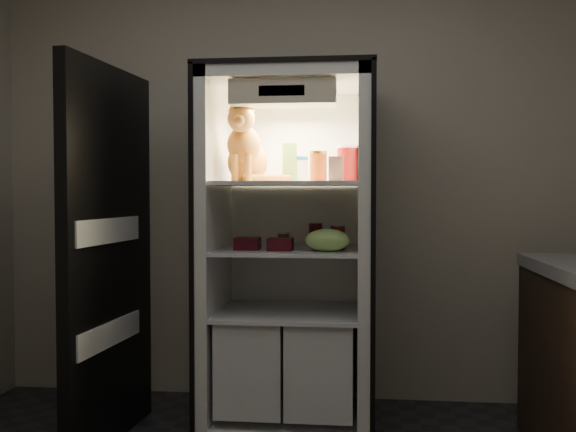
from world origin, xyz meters
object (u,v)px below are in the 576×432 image
object	(u,v)px
tabby_cat	(246,152)
soda_can_c	(338,237)
berry_box_left	(248,244)
refrigerator	(289,275)
pepper_jar	(348,164)
grape_bag	(327,240)
mayo_tub	(299,169)
cream_carton	(336,169)
soda_can_a	(316,235)
parmesan_shaker	(290,163)
salsa_jar	(318,166)
soda_can_b	(337,237)
berry_box_right	(280,244)
condiment_jar	(284,240)

from	to	relation	value
tabby_cat	soda_can_c	xyz separation A→B (m)	(0.49, -0.05, -0.45)
soda_can_c	berry_box_left	xyz separation A→B (m)	(-0.47, -0.04, -0.03)
refrigerator	pepper_jar	bearing A→B (deg)	-3.25
grape_bag	soda_can_c	bearing A→B (deg)	62.08
mayo_tub	cream_carton	bearing A→B (deg)	-54.18
grape_bag	tabby_cat	bearing A→B (deg)	161.37
soda_can_a	parmesan_shaker	bearing A→B (deg)	-169.20
salsa_jar	soda_can_b	bearing A→B (deg)	45.87
refrigerator	mayo_tub	distance (m)	0.57
parmesan_shaker	grape_bag	world-z (taller)	parmesan_shaker
berry_box_left	berry_box_right	world-z (taller)	same
pepper_jar	soda_can_a	world-z (taller)	pepper_jar
condiment_jar	grape_bag	bearing A→B (deg)	-37.90
soda_can_a	berry_box_right	bearing A→B (deg)	-125.93
parmesan_shaker	soda_can_a	bearing A→B (deg)	10.80
soda_can_b	cream_carton	bearing A→B (deg)	-89.27
soda_can_a	berry_box_left	bearing A→B (deg)	-150.11
mayo_tub	pepper_jar	distance (m)	0.27
soda_can_a	berry_box_left	distance (m)	0.39
salsa_jar	grape_bag	size ratio (longest dim) A/B	0.70
refrigerator	tabby_cat	xyz separation A→B (m)	(-0.22, -0.07, 0.66)
tabby_cat	soda_can_b	xyz separation A→B (m)	(0.48, 0.06, -0.45)
pepper_jar	salsa_jar	bearing A→B (deg)	-150.09
refrigerator	parmesan_shaker	xyz separation A→B (m)	(0.00, 0.00, 0.60)
salsa_jar	soda_can_b	world-z (taller)	salsa_jar
parmesan_shaker	salsa_jar	size ratio (longest dim) A/B	1.31
grape_bag	soda_can_b	bearing A→B (deg)	79.43
tabby_cat	cream_carton	bearing A→B (deg)	-18.45
condiment_jar	soda_can_c	bearing A→B (deg)	-17.28
cream_carton	berry_box_right	xyz separation A→B (m)	(-0.28, 0.04, -0.38)
berry_box_right	soda_can_c	bearing A→B (deg)	14.47
soda_can_c	berry_box_right	size ratio (longest dim) A/B	1.01
soda_can_b	berry_box_left	bearing A→B (deg)	-161.06
tabby_cat	grape_bag	xyz separation A→B (m)	(0.44, -0.15, -0.45)
berry_box_left	grape_bag	bearing A→B (deg)	-7.41
refrigerator	tabby_cat	distance (m)	0.70
refrigerator	cream_carton	world-z (taller)	refrigerator
salsa_jar	condiment_jar	bearing A→B (deg)	158.55
salsa_jar	soda_can_a	distance (m)	0.39
soda_can_c	pepper_jar	bearing A→B (deg)	66.35
pepper_jar	cream_carton	size ratio (longest dim) A/B	1.59
parmesan_shaker	grape_bag	size ratio (longest dim) A/B	0.92
salsa_jar	cream_carton	bearing A→B (deg)	-54.74
refrigerator	parmesan_shaker	bearing A→B (deg)	82.12
tabby_cat	condiment_jar	distance (m)	0.51
cream_carton	condiment_jar	bearing A→B (deg)	143.73
tabby_cat	soda_can_b	size ratio (longest dim) A/B	3.53
mayo_tub	salsa_jar	xyz separation A→B (m)	(0.11, -0.15, 0.01)
tabby_cat	soda_can_a	bearing A→B (deg)	16.37
cream_carton	berry_box_left	size ratio (longest dim) A/B	0.97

